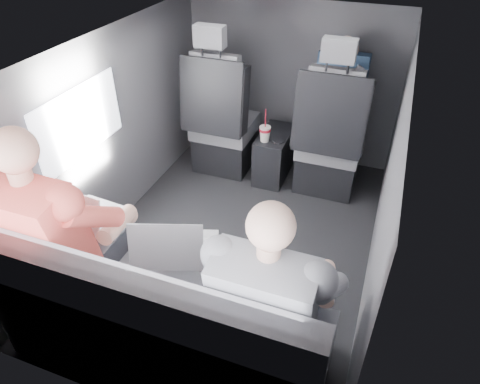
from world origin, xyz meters
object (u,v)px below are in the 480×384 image
(laptop_white, at_px, (89,213))
(passenger_front_right, at_px, (340,91))
(laptop_black, at_px, (284,278))
(front_seat_left, at_px, (222,127))
(passenger_rear_left, at_px, (64,237))
(center_console, at_px, (274,155))
(passenger_rear_right, at_px, (273,302))
(front_seat_right, at_px, (329,145))
(soda_cup, at_px, (265,133))
(laptop_silver, at_px, (177,247))
(rear_bench, at_px, (159,329))

(laptop_white, xyz_separation_m, passenger_front_right, (1.00, 1.84, 0.11))
(laptop_black, distance_m, passenger_front_right, 1.93)
(front_seat_left, relative_size, passenger_rear_left, 0.98)
(passenger_rear_left, bearing_deg, front_seat_left, 87.34)
(front_seat_left, height_order, passenger_rear_left, passenger_rear_left)
(center_console, xyz_separation_m, laptop_white, (-0.56, -1.62, 0.43))
(passenger_rear_left, relative_size, passenger_rear_right, 1.07)
(laptop_white, height_order, passenger_rear_right, passenger_rear_right)
(front_seat_right, relative_size, soda_cup, 4.67)
(laptop_silver, distance_m, passenger_rear_right, 0.55)
(rear_bench, distance_m, passenger_front_right, 2.25)
(passenger_front_right, bearing_deg, soda_cup, -143.12)
(front_seat_left, relative_size, laptop_black, 3.18)
(rear_bench, xyz_separation_m, laptop_silver, (-0.00, 0.25, 0.32))
(front_seat_left, height_order, front_seat_right, same)
(laptop_white, relative_size, laptop_black, 0.81)
(soda_cup, bearing_deg, passenger_rear_left, -106.04)
(laptop_black, bearing_deg, laptop_silver, 178.85)
(center_console, distance_m, laptop_black, 1.84)
(front_seat_right, distance_m, laptop_black, 1.68)
(center_console, distance_m, rear_bench, 1.94)
(passenger_rear_left, distance_m, passenger_rear_right, 1.06)
(front_seat_left, bearing_deg, laptop_silver, -74.81)
(front_seat_right, distance_m, center_console, 0.49)
(rear_bench, bearing_deg, laptop_black, 23.58)
(laptop_silver, bearing_deg, front_seat_right, 74.79)
(center_console, height_order, passenger_front_right, passenger_front_right)
(soda_cup, relative_size, laptop_silver, 0.67)
(center_console, relative_size, laptop_white, 1.48)
(front_seat_left, bearing_deg, laptop_white, -93.86)
(front_seat_right, xyz_separation_m, rear_bench, (-0.45, -1.90, -0.09))
(laptop_black, bearing_deg, front_seat_right, 93.01)
(soda_cup, bearing_deg, front_seat_right, 12.01)
(passenger_front_right, bearing_deg, passenger_rear_left, -115.23)
(center_console, height_order, soda_cup, soda_cup)
(passenger_rear_left, bearing_deg, laptop_silver, 15.84)
(laptop_black, relative_size, passenger_rear_right, 0.33)
(rear_bench, relative_size, laptop_silver, 3.95)
(passenger_rear_left, relative_size, passenger_front_right, 1.78)
(front_seat_right, relative_size, laptop_silver, 3.12)
(center_console, relative_size, laptop_black, 1.21)
(laptop_white, height_order, passenger_rear_left, passenger_rear_left)
(front_seat_left, relative_size, soda_cup, 4.67)
(front_seat_right, distance_m, rear_bench, 1.96)
(laptop_silver, height_order, passenger_rear_right, passenger_rear_right)
(front_seat_left, xyz_separation_m, passenger_rear_left, (-0.08, -1.81, 0.25))
(soda_cup, relative_size, laptop_white, 0.84)
(soda_cup, bearing_deg, passenger_front_right, 36.88)
(soda_cup, bearing_deg, passenger_rear_right, -71.42)
(front_seat_right, xyz_separation_m, passenger_rear_right, (0.08, -1.81, 0.22))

